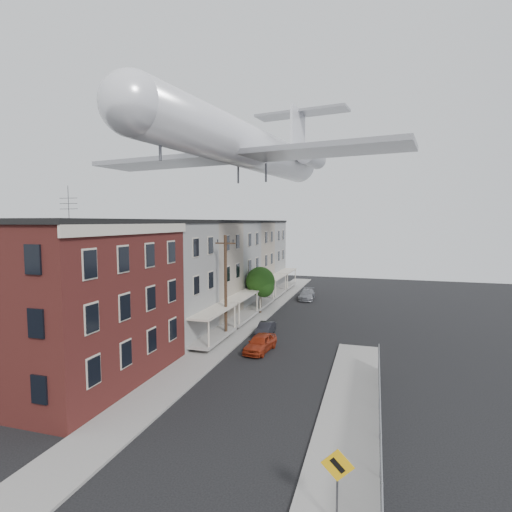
% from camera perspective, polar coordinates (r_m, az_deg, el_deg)
% --- Properties ---
extents(ground, '(120.00, 120.00, 0.00)m').
position_cam_1_polar(ground, '(18.20, -8.72, -28.98)').
color(ground, black).
rests_on(ground, ground).
extents(sidewalk_left, '(3.00, 62.00, 0.12)m').
position_cam_1_polar(sidewalk_left, '(40.76, -1.11, -9.37)').
color(sidewalk_left, gray).
rests_on(sidewalk_left, ground).
extents(sidewalk_right, '(3.00, 26.00, 0.12)m').
position_cam_1_polar(sidewalk_right, '(22.06, 12.97, -22.37)').
color(sidewalk_right, gray).
rests_on(sidewalk_right, ground).
extents(curb_left, '(0.15, 62.00, 0.14)m').
position_cam_1_polar(curb_left, '(40.35, 0.88, -9.50)').
color(curb_left, gray).
rests_on(curb_left, ground).
extents(curb_right, '(0.15, 26.00, 0.14)m').
position_cam_1_polar(curb_right, '(22.18, 8.94, -22.12)').
color(curb_right, gray).
rests_on(curb_right, ground).
extents(corner_building, '(10.31, 12.30, 12.15)m').
position_cam_1_polar(corner_building, '(28.19, -25.08, -5.69)').
color(corner_building, '#371511').
rests_on(corner_building, ground).
extents(row_house_a, '(11.98, 7.00, 10.30)m').
position_cam_1_polar(row_house_a, '(35.71, -14.83, -3.28)').
color(row_house_a, slate).
rests_on(row_house_a, ground).
extents(row_house_b, '(11.98, 7.00, 10.30)m').
position_cam_1_polar(row_house_b, '(41.78, -9.80, -2.01)').
color(row_house_b, '#6D6656').
rests_on(row_house_b, ground).
extents(row_house_c, '(11.98, 7.00, 10.30)m').
position_cam_1_polar(row_house_c, '(48.10, -6.08, -1.05)').
color(row_house_c, slate).
rests_on(row_house_c, ground).
extents(row_house_d, '(11.98, 7.00, 10.30)m').
position_cam_1_polar(row_house_d, '(54.59, -3.24, -0.32)').
color(row_house_d, '#6D6656').
rests_on(row_house_d, ground).
extents(row_house_e, '(11.98, 7.00, 10.30)m').
position_cam_1_polar(row_house_e, '(61.19, -1.00, 0.26)').
color(row_house_e, slate).
rests_on(row_house_e, ground).
extents(chainlink_fence, '(0.06, 18.06, 1.90)m').
position_cam_1_polar(chainlink_fence, '(20.72, 17.28, -21.47)').
color(chainlink_fence, gray).
rests_on(chainlink_fence, ground).
extents(warning_sign, '(1.10, 0.11, 2.80)m').
position_cam_1_polar(warning_sign, '(15.07, 11.55, -28.38)').
color(warning_sign, '#515156').
rests_on(warning_sign, ground).
extents(utility_pole, '(1.80, 0.26, 9.00)m').
position_cam_1_polar(utility_pole, '(34.30, -4.36, -4.23)').
color(utility_pole, black).
rests_on(utility_pole, ground).
extents(street_tree, '(3.22, 3.20, 5.20)m').
position_cam_1_polar(street_tree, '(43.70, 0.75, -3.86)').
color(street_tree, black).
rests_on(street_tree, ground).
extents(car_near, '(2.06, 4.17, 1.37)m').
position_cam_1_polar(car_near, '(31.85, 0.61, -12.32)').
color(car_near, maroon).
rests_on(car_near, ground).
extents(car_mid, '(1.22, 3.44, 1.13)m').
position_cam_1_polar(car_mid, '(36.25, 1.37, -10.37)').
color(car_mid, black).
rests_on(car_mid, ground).
extents(car_far, '(2.10, 4.64, 1.32)m').
position_cam_1_polar(car_far, '(52.57, 7.28, -5.48)').
color(car_far, slate).
rests_on(car_far, ground).
extents(airplane, '(27.74, 31.68, 9.11)m').
position_cam_1_polar(airplane, '(35.92, -0.91, 15.28)').
color(airplane, white).
rests_on(airplane, ground).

